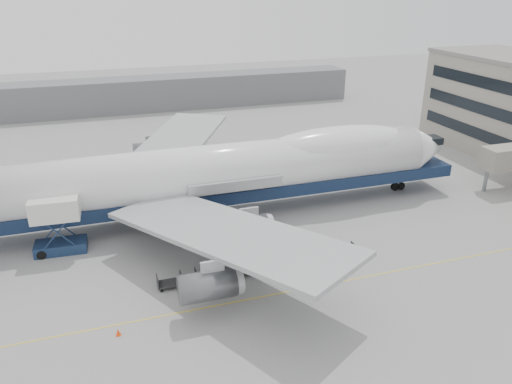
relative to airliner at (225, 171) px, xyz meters
name	(u,v)px	position (x,y,z in m)	size (l,w,h in m)	color
ground	(250,263)	(-0.64, -12.00, -5.62)	(260.00, 260.00, 0.00)	gray
apron_line	(270,295)	(-0.64, -18.00, -5.62)	(60.00, 0.15, 0.01)	gold
hangar	(108,96)	(-10.64, 58.00, -2.12)	(110.00, 8.00, 7.00)	slate
airliner	(225,171)	(0.00, 0.00, 0.00)	(67.00, 55.30, 19.98)	white
catering_truck	(57,222)	(-18.91, -3.48, -2.17)	(5.37, 3.87, 6.15)	#192C4D
traffic_cone	(118,332)	(-14.19, -19.38, -5.34)	(0.41, 0.41, 0.61)	#FC470D
dolly_0	(170,282)	(-9.11, -13.84, -5.09)	(2.30, 1.35, 1.30)	#2D2D30
dolly_1	(208,276)	(-5.49, -13.84, -5.09)	(2.30, 1.35, 1.30)	#2D2D30
dolly_2	(244,269)	(-1.87, -13.84, -5.09)	(2.30, 1.35, 1.30)	#2D2D30
dolly_3	(279,263)	(1.75, -13.84, -5.09)	(2.30, 1.35, 1.30)	#2D2D30
dolly_4	(312,258)	(5.36, -13.84, -5.09)	(2.30, 1.35, 1.30)	#2D2D30
dolly_5	(344,252)	(8.98, -13.84, -5.09)	(2.30, 1.35, 1.30)	#2D2D30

